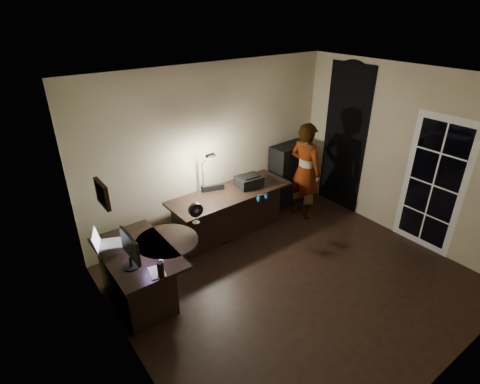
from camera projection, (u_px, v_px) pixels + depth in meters
floor at (293, 280)px, 5.24m from camera, size 4.50×4.00×0.01m
ceiling at (309, 82)px, 4.01m from camera, size 4.50×4.00×0.01m
wall_back at (212, 149)px, 6.06m from camera, size 4.50×0.01×2.70m
wall_front at (467, 281)px, 3.19m from camera, size 4.50×0.01×2.70m
wall_left at (124, 262)px, 3.43m from camera, size 0.01×4.00×2.70m
wall_right at (404, 155)px, 5.82m from camera, size 0.01×4.00×2.70m
green_wall_overlay at (125, 261)px, 3.44m from camera, size 0.00×4.00×2.70m
arched_doorway at (344, 139)px, 6.66m from camera, size 0.01×0.90×2.60m
french_door at (433, 185)px, 5.55m from camera, size 0.02×0.92×2.10m
framed_picture at (102, 194)px, 3.54m from camera, size 0.04×0.30×0.25m
desk_left at (141, 276)px, 4.74m from camera, size 0.81×1.31×0.75m
desk_right at (231, 213)px, 6.13m from camera, size 2.07×0.78×0.77m
cabinet at (289, 174)px, 7.07m from camera, size 0.79×0.43×1.15m
laptop_stand at (108, 249)px, 4.53m from camera, size 0.26×0.23×0.10m
laptop at (109, 236)px, 4.48m from camera, size 0.44×0.43×0.24m
monitor at (130, 256)px, 4.24m from camera, size 0.10×0.47×0.31m
mouse at (161, 261)px, 4.37m from camera, size 0.08×0.10×0.03m
phone at (128, 243)px, 4.73m from camera, size 0.09×0.14×0.01m
pen at (127, 250)px, 4.59m from camera, size 0.02×0.13×0.01m
speaker at (161, 269)px, 4.11m from camera, size 0.08×0.08×0.20m
notepad at (157, 272)px, 4.21m from camera, size 0.21×0.26×0.01m
desk_fan at (196, 213)px, 5.04m from camera, size 0.21×0.13×0.31m
headphones at (262, 197)px, 5.69m from camera, size 0.21×0.13×0.09m
printer at (249, 181)px, 6.11m from camera, size 0.42×0.34×0.18m
desk_lamp at (202, 168)px, 5.86m from camera, size 0.25×0.36×0.73m
office_chair at (218, 214)px, 6.00m from camera, size 0.60×0.60×0.86m
person at (305, 171)px, 6.49m from camera, size 0.47×0.65×1.72m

